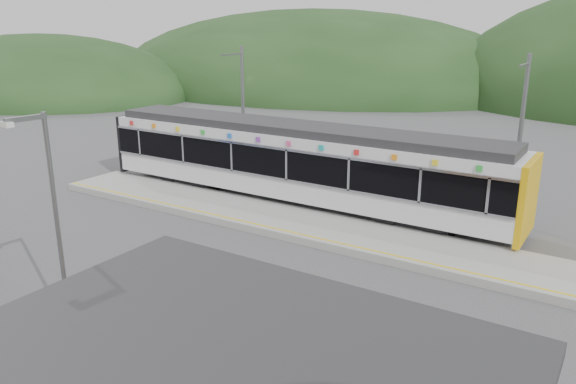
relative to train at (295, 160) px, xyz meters
The scene contains 8 objects.
ground 6.68m from the train, 70.63° to the right, with size 120.00×120.00×0.00m, color #4C4C4F.
hills 8.58m from the train, ahead, with size 146.00×149.00×26.00m.
platform 3.92m from the train, 52.00° to the right, with size 26.00×3.20×0.30m, color #9E9E99.
yellow_line 4.85m from the train, 62.20° to the right, with size 26.00×0.10×0.01m, color yellow.
train is the anchor object (origin of this frame).
catenary_mast_west 5.75m from the train, 152.34° to the left, with size 0.18×1.80×7.00m.
catenary_mast_east 9.59m from the train, 15.72° to the left, with size 0.18×1.80×7.00m.
lamp_post 13.37m from the train, 85.94° to the right, with size 0.37×1.08×6.06m.
Camera 1 is at (11.08, -15.36, 8.11)m, focal length 35.00 mm.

